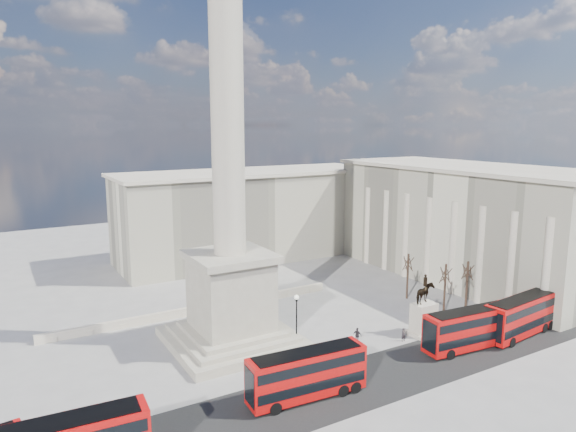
% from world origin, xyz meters
% --- Properties ---
extents(ground, '(180.00, 180.00, 0.00)m').
position_xyz_m(ground, '(0.00, 0.00, 0.00)').
color(ground, gray).
rests_on(ground, ground).
extents(asphalt_road, '(120.00, 9.00, 0.01)m').
position_xyz_m(asphalt_road, '(5.00, -10.00, 0.00)').
color(asphalt_road, black).
rests_on(asphalt_road, ground).
extents(nelsons_column, '(14.00, 14.00, 49.85)m').
position_xyz_m(nelsons_column, '(0.00, 5.00, 12.92)').
color(nelsons_column, '#A79F8B').
rests_on(nelsons_column, ground).
extents(balustrade_wall, '(40.00, 0.60, 1.10)m').
position_xyz_m(balustrade_wall, '(0.00, 16.00, 0.55)').
color(balustrade_wall, beige).
rests_on(balustrade_wall, ground).
extents(building_east, '(19.00, 46.00, 18.60)m').
position_xyz_m(building_east, '(45.00, 10.00, 9.32)').
color(building_east, beige).
rests_on(building_east, ground).
extents(building_northeast, '(51.00, 17.00, 16.60)m').
position_xyz_m(building_northeast, '(20.00, 40.00, 8.32)').
color(building_northeast, beige).
rests_on(building_northeast, ground).
extents(red_bus_b, '(11.57, 3.42, 4.63)m').
position_xyz_m(red_bus_b, '(1.02, -9.85, 2.43)').
color(red_bus_b, '#B70A09').
rests_on(red_bus_b, ground).
extents(red_bus_c, '(11.68, 3.70, 4.65)m').
position_xyz_m(red_bus_c, '(22.59, -10.07, 2.44)').
color(red_bus_c, '#B70A09').
rests_on(red_bus_c, ground).
extents(red_bus_d, '(11.97, 3.87, 4.77)m').
position_xyz_m(red_bus_d, '(30.96, -10.61, 2.50)').
color(red_bus_d, '#B70A09').
rests_on(red_bus_d, ground).
extents(victorian_lamp, '(0.52, 0.52, 6.12)m').
position_xyz_m(victorian_lamp, '(6.06, 0.46, 3.60)').
color(victorian_lamp, black).
rests_on(victorian_lamp, ground).
extents(equestrian_statue, '(3.56, 2.67, 7.53)m').
position_xyz_m(equestrian_statue, '(21.11, -4.37, 2.58)').
color(equestrian_statue, beige).
rests_on(equestrian_statue, ground).
extents(bare_tree_near, '(1.69, 1.69, 7.41)m').
position_xyz_m(bare_tree_near, '(28.06, -1.14, 5.83)').
color(bare_tree_near, '#332319').
rests_on(bare_tree_near, ground).
extents(bare_tree_mid, '(1.88, 1.88, 7.11)m').
position_xyz_m(bare_tree_mid, '(32.46, -1.02, 5.61)').
color(bare_tree_mid, '#332319').
rests_on(bare_tree_mid, ground).
extents(bare_tree_far, '(1.73, 1.73, 7.06)m').
position_xyz_m(bare_tree_far, '(28.55, 6.37, 5.56)').
color(bare_tree_far, '#332319').
rests_on(bare_tree_far, ground).
extents(pedestrian_walking, '(0.62, 0.44, 1.58)m').
position_xyz_m(pedestrian_walking, '(17.63, -4.73, 0.79)').
color(pedestrian_walking, black).
rests_on(pedestrian_walking, ground).
extents(pedestrian_standing, '(1.15, 1.08, 1.88)m').
position_xyz_m(pedestrian_standing, '(22.35, -3.73, 0.94)').
color(pedestrian_standing, black).
rests_on(pedestrian_standing, ground).
extents(pedestrian_crossing, '(0.82, 1.13, 1.78)m').
position_xyz_m(pedestrian_crossing, '(12.72, -2.26, 0.89)').
color(pedestrian_crossing, black).
rests_on(pedestrian_crossing, ground).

